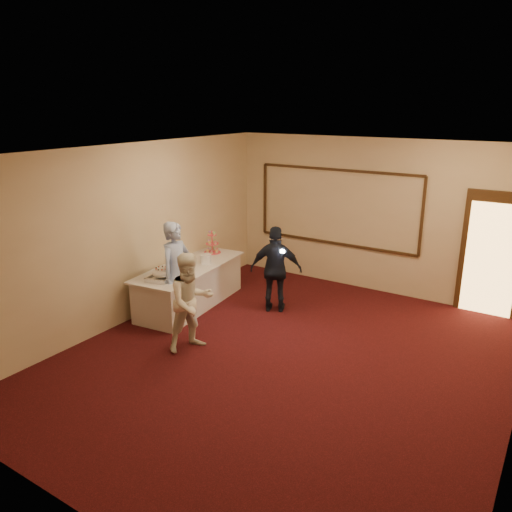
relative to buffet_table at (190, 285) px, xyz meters
The scene contains 14 objects.
floor 2.70m from the buffet_table, 19.30° to the right, with size 7.00×7.00×0.00m, color black.
room_walls 3.13m from the buffet_table, 19.30° to the right, with size 6.04×7.04×3.02m.
wall_molding 3.34m from the buffet_table, 56.37° to the left, with size 3.45×0.04×1.55m.
doorway 5.38m from the buffet_table, 28.83° to the left, with size 1.05×0.07×2.20m.
buffet_table is the anchor object (origin of this frame).
pavlova_tray 0.94m from the buffet_table, 84.40° to the right, with size 0.48×0.57×0.20m.
cupcake_stand 1.06m from the buffet_table, 99.89° to the left, with size 0.34×0.34×0.49m.
plate_stack_a 0.46m from the buffet_table, 169.80° to the right, with size 0.17×0.17×0.14m.
plate_stack_b 0.57m from the buffet_table, 58.42° to the left, with size 0.21×0.21×0.18m.
tart 0.50m from the buffet_table, 64.84° to the right, with size 0.28×0.28×0.06m.
man 0.87m from the buffet_table, 66.85° to the right, with size 0.64×0.42×1.76m, color #98B0E6.
woman 1.76m from the buffet_table, 49.32° to the right, with size 0.74×0.58×1.52m, color white.
guest 1.64m from the buffet_table, 23.69° to the left, with size 0.92×0.38×1.57m, color black.
camera_flash 1.91m from the buffet_table, 16.32° to the left, with size 0.07×0.04×0.05m, color white.
Camera 1 is at (3.16, -5.74, 3.61)m, focal length 35.00 mm.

